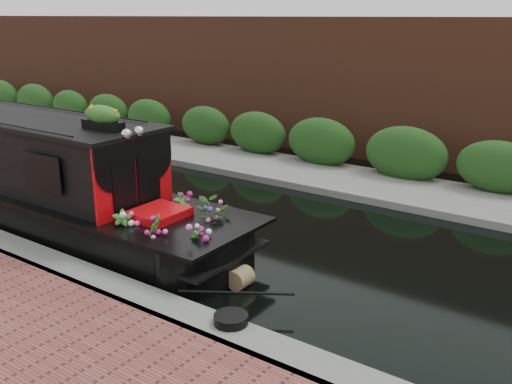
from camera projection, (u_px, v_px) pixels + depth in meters
The scene contains 8 objects.
ground at pixel (202, 222), 11.66m from camera, with size 80.00×80.00×0.00m, color black.
near_bank_coping at pixel (67, 280), 9.10m from camera, with size 40.00×0.60×0.50m, color slate.
far_bank_path at pixel (307, 176), 14.92m from camera, with size 40.00×2.40×0.34m, color slate.
far_hedge at pixel (324, 169), 15.62m from camera, with size 40.00×1.10×2.80m, color #1D4316.
far_brick_wall at pixel (358, 155), 17.25m from camera, with size 40.00×1.00×8.00m, color brown.
narrowboat at pixel (4, 173), 12.11m from camera, with size 11.88×2.22×2.80m.
rope_fender at pixel (241, 278), 8.81m from camera, with size 0.32×0.32×0.34m, color olive.
coiled_mooring_rope at pixel (231, 319), 7.33m from camera, with size 0.45×0.45×0.12m, color black.
Camera 1 is at (7.27, -8.26, 4.06)m, focal length 40.00 mm.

